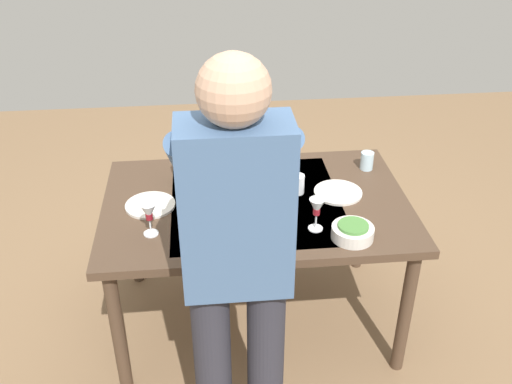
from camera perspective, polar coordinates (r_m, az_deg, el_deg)
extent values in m
plane|color=#846647|center=(3.16, 0.00, -12.30)|extent=(6.00, 6.00, 0.00)
cube|color=#4C3828|center=(2.72, 0.00, -1.26)|extent=(1.43, 0.93, 0.04)
cube|color=#C6AD89|center=(2.71, 0.00, -0.94)|extent=(0.78, 0.79, 0.00)
cylinder|color=#4C3828|center=(3.36, 10.30, -2.37)|extent=(0.06, 0.06, 0.70)
cylinder|color=#4C3828|center=(3.27, -12.03, -3.61)|extent=(0.06, 0.06, 0.70)
cylinder|color=#4C3828|center=(2.77, 14.49, -11.34)|extent=(0.06, 0.06, 0.70)
cylinder|color=#4C3828|center=(2.66, -13.40, -13.30)|extent=(0.06, 0.06, 0.70)
cube|color=#352114|center=(3.51, -1.94, 1.67)|extent=(0.40, 0.40, 0.04)
cube|color=#4C3828|center=(3.56, -2.22, 6.53)|extent=(0.40, 0.04, 0.45)
cylinder|color=#4C3828|center=(3.78, 0.50, 0.10)|extent=(0.04, 0.04, 0.43)
cylinder|color=#4C3828|center=(3.76, -4.65, -0.17)|extent=(0.04, 0.04, 0.43)
cylinder|color=#4C3828|center=(3.50, 1.11, -2.76)|extent=(0.04, 0.04, 0.43)
cylinder|color=#4C3828|center=(3.48, -4.47, -3.07)|extent=(0.04, 0.04, 0.43)
cylinder|color=#2D2D38|center=(2.32, -4.21, -17.38)|extent=(0.14, 0.14, 0.88)
cylinder|color=#2D2D38|center=(2.33, 0.93, -17.05)|extent=(0.14, 0.14, 0.88)
cube|color=#47668E|center=(1.84, -1.97, -1.71)|extent=(0.36, 0.20, 0.60)
sphere|color=tan|center=(1.65, -2.22, 9.97)|extent=(0.22, 0.22, 0.22)
cylinder|color=#47668E|center=(2.00, -7.39, 3.47)|extent=(0.08, 0.52, 0.40)
cylinder|color=#47668E|center=(2.02, 2.36, 3.95)|extent=(0.08, 0.52, 0.40)
cylinder|color=black|center=(2.83, -7.28, 2.66)|extent=(0.07, 0.07, 0.20)
cylinder|color=black|center=(2.77, -7.47, 5.21)|extent=(0.03, 0.03, 0.08)
cylinder|color=black|center=(2.75, -7.54, 6.11)|extent=(0.03, 0.03, 0.02)
cylinder|color=white|center=(2.53, -10.27, -4.03)|extent=(0.06, 0.06, 0.01)
cylinder|color=white|center=(2.51, -10.35, -3.32)|extent=(0.01, 0.01, 0.07)
cone|color=white|center=(2.47, -10.51, -1.93)|extent=(0.07, 0.07, 0.07)
cylinder|color=maroon|center=(2.48, -10.46, -2.37)|extent=(0.03, 0.03, 0.03)
cylinder|color=white|center=(2.53, 5.86, -3.58)|extent=(0.06, 0.06, 0.01)
cylinder|color=white|center=(2.51, 5.91, -2.86)|extent=(0.01, 0.01, 0.07)
cone|color=white|center=(2.47, 6.00, -1.47)|extent=(0.07, 0.07, 0.07)
cylinder|color=maroon|center=(2.48, 5.97, -1.91)|extent=(0.03, 0.03, 0.03)
cylinder|color=silver|center=(2.76, 4.07, 0.79)|extent=(0.07, 0.07, 0.09)
cylinder|color=silver|center=(3.01, 10.85, 3.04)|extent=(0.07, 0.07, 0.09)
cylinder|color=silver|center=(3.01, 0.42, 3.67)|extent=(0.07, 0.07, 0.10)
cylinder|color=silver|center=(2.55, 0.13, -2.43)|extent=(0.30, 0.30, 0.05)
cylinder|color=#C6562D|center=(2.54, 0.13, -2.00)|extent=(0.22, 0.22, 0.03)
cylinder|color=silver|center=(2.48, 9.47, -3.95)|extent=(0.18, 0.18, 0.05)
cylinder|color=#4C843D|center=(2.47, 9.52, -3.51)|extent=(0.13, 0.13, 0.03)
cylinder|color=silver|center=(2.69, -4.70, -0.60)|extent=(0.16, 0.16, 0.05)
cylinder|color=tan|center=(2.68, -4.72, -0.18)|extent=(0.12, 0.12, 0.03)
cylinder|color=silver|center=(2.71, -10.35, -1.28)|extent=(0.23, 0.23, 0.01)
cylinder|color=silver|center=(2.79, 8.07, -0.04)|extent=(0.23, 0.23, 0.01)
cube|color=silver|center=(2.94, -2.37, 1.84)|extent=(0.05, 0.20, 0.00)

